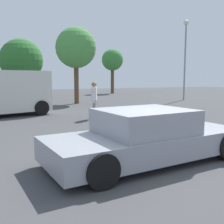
{
  "coord_description": "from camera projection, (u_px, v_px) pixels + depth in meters",
  "views": [
    {
      "loc": [
        -3.0,
        -4.94,
        1.89
      ],
      "look_at": [
        0.18,
        2.16,
        0.9
      ],
      "focal_mm": 42.67,
      "sensor_mm": 36.0,
      "label": 1
    }
  ],
  "objects": [
    {
      "name": "tree_back_right",
      "position": [
        21.0,
        60.0,
        25.36
      ],
      "size": [
        4.06,
        4.06,
        5.6
      ],
      "color": "brown",
      "rests_on": "ground_plane"
    },
    {
      "name": "tree_back_left",
      "position": [
        112.0,
        60.0,
        32.46
      ],
      "size": [
        2.61,
        2.61,
        5.4
      ],
      "color": "brown",
      "rests_on": "ground_plane"
    },
    {
      "name": "ground_plane",
      "position": [
        144.0,
        164.0,
        5.93
      ],
      "size": [
        80.0,
        80.0,
        0.0
      ],
      "primitive_type": "plane",
      "color": "#424244"
    },
    {
      "name": "light_post_near",
      "position": [
        185.0,
        47.0,
        22.58
      ],
      "size": [
        0.44,
        0.44,
        6.75
      ],
      "color": "gray",
      "rests_on": "ground_plane"
    },
    {
      "name": "tree_far_right",
      "position": [
        76.0,
        48.0,
        19.38
      ],
      "size": [
        2.95,
        2.95,
        5.56
      ],
      "color": "brown",
      "rests_on": "ground_plane"
    },
    {
      "name": "sedan_foreground",
      "position": [
        147.0,
        137.0,
        6.05
      ],
      "size": [
        4.86,
        2.35,
        1.2
      ],
      "rotation": [
        0.0,
        0.0,
        0.11
      ],
      "color": "gray",
      "rests_on": "ground_plane"
    },
    {
      "name": "pedestrian",
      "position": [
        94.0,
        97.0,
        12.36
      ],
      "size": [
        0.39,
        0.52,
        1.72
      ],
      "rotation": [
        0.0,
        0.0,
        2.69
      ],
      "color": "gray",
      "rests_on": "ground_plane"
    }
  ]
}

